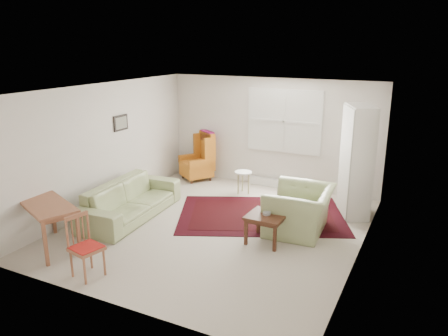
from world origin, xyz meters
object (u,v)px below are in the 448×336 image
at_px(sofa, 130,193).
at_px(desk_chair, 86,247).
at_px(wingback_chair, 196,156).
at_px(cabinet, 357,161).
at_px(armchair, 300,206).
at_px(desk, 49,226).
at_px(coffee_table, 266,228).
at_px(stool, 243,182).

distance_m(sofa, desk_chair, 2.24).
bearing_deg(wingback_chair, cabinet, 26.74).
xyz_separation_m(armchair, cabinet, (0.71, 1.25, 0.59)).
xyz_separation_m(desk, desk_chair, (1.18, -0.41, 0.07)).
relative_size(sofa, armchair, 1.91).
bearing_deg(sofa, armchair, -79.86).
relative_size(cabinet, desk_chair, 2.34).
distance_m(coffee_table, desk_chair, 2.90).
xyz_separation_m(stool, cabinet, (2.44, -0.18, 0.82)).
height_order(armchair, desk_chair, armchair).
height_order(coffee_table, cabinet, cabinet).
height_order(sofa, desk_chair, sofa).
distance_m(wingback_chair, cabinet, 3.94).
distance_m(stool, desk_chair, 4.32).
relative_size(wingback_chair, desk, 0.97).
distance_m(stool, desk, 4.24).
distance_m(wingback_chair, desk, 4.31).
xyz_separation_m(sofa, armchair, (3.11, 0.78, 0.01)).
distance_m(cabinet, desk_chair, 5.10).
height_order(armchair, coffee_table, armchair).
bearing_deg(desk, coffee_table, 30.11).
xyz_separation_m(cabinet, desk, (-4.14, -3.70, -0.68)).
bearing_deg(stool, sofa, -122.05).
xyz_separation_m(armchair, stool, (-1.72, 1.42, -0.23)).
height_order(coffee_table, stool, stool).
bearing_deg(cabinet, armchair, -143.98).
distance_m(coffee_table, cabinet, 2.35).
bearing_deg(stool, desk_chair, -97.07).
distance_m(sofa, stool, 2.61).
height_order(wingback_chair, coffee_table, wingback_chair).
distance_m(desk, desk_chair, 1.25).
xyz_separation_m(sofa, coffee_table, (2.74, 0.11, -0.22)).
bearing_deg(wingback_chair, desk, -58.21).
xyz_separation_m(sofa, cabinet, (3.82, 2.03, 0.60)).
bearing_deg(cabinet, stool, 151.57).
bearing_deg(sofa, cabinet, -65.99).
relative_size(wingback_chair, coffee_table, 1.94).
height_order(desk, desk_chair, desk_chair).
relative_size(sofa, stool, 4.64).
bearing_deg(stool, cabinet, -4.11).
bearing_deg(coffee_table, desk, -149.89).
xyz_separation_m(cabinet, desk_chair, (-2.97, -4.11, -0.61)).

